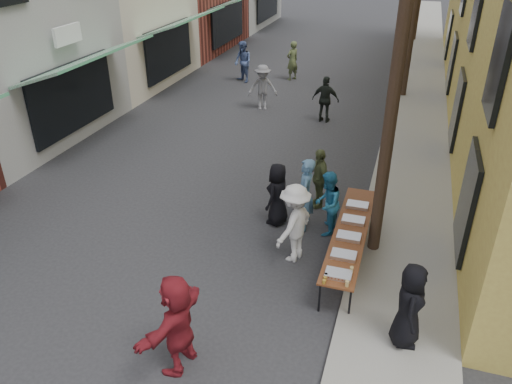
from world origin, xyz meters
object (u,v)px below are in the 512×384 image
Objects in this scene: server at (409,305)px; utility_pole_near at (399,54)px; serving_table at (350,232)px; catering_tray_sausage at (338,274)px; guest_front_a at (278,194)px; guest_front_c at (327,203)px.

utility_pole_near is at bearing 13.12° from server.
server is (1.31, -2.29, 0.20)m from serving_table.
server is (1.31, -0.64, 0.13)m from catering_tray_sausage.
guest_front_a reaches higher than catering_tray_sausage.
server is (2.01, -3.23, 0.11)m from guest_front_c.
server is at bearing 31.97° from guest_front_c.
utility_pole_near is 5.62× the size of guest_front_a.
catering_tray_sausage is at bearing -90.00° from serving_table.
server reaches higher than serving_table.
utility_pole_near is at bearing 90.50° from guest_front_a.
utility_pole_near is 4.46m from guest_front_a.
guest_front_c is (-0.69, 0.94, 0.09)m from serving_table.
serving_table is 2.45× the size of server.
serving_table is at bearing 90.00° from catering_tray_sausage.
utility_pole_near is at bearing 45.03° from serving_table.
utility_pole_near reaches higher than server.
catering_tray_sausage is 2.68m from guest_front_c.
serving_table is at bearing 26.71° from server.
serving_table is 2.49× the size of guest_front_c.
catering_tray_sausage is at bearing 15.10° from guest_front_c.
server reaches higher than guest_front_a.
catering_tray_sausage is 3.30m from guest_front_a.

